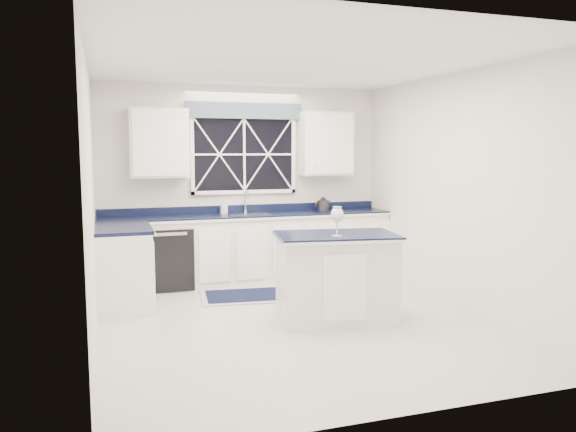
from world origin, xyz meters
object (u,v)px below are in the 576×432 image
object	(u,v)px
faucet	(246,201)
kettle	(323,204)
island	(336,277)
dishwasher	(169,257)
soap_bottle	(224,207)
wine_glass	(337,216)

from	to	relation	value
faucet	kettle	world-z (taller)	faucet
faucet	island	size ratio (longest dim) A/B	0.22
faucet	island	world-z (taller)	faucet
dishwasher	faucet	xyz separation A→B (m)	(1.10, 0.19, 0.69)
kettle	soap_bottle	distance (m)	1.46
kettle	wine_glass	distance (m)	2.44
dishwasher	soap_bottle	distance (m)	1.01
faucet	kettle	size ratio (longest dim) A/B	1.09
wine_glass	soap_bottle	world-z (taller)	wine_glass
dishwasher	wine_glass	world-z (taller)	wine_glass
faucet	wine_glass	xyz separation A→B (m)	(0.36, -2.39, 0.05)
wine_glass	soap_bottle	xyz separation A→B (m)	(-0.69, 2.33, -0.11)
dishwasher	soap_bottle	bearing A→B (deg)	10.20
wine_glass	kettle	bearing A→B (deg)	71.53
island	wine_glass	xyz separation A→B (m)	(-0.06, -0.16, 0.67)
kettle	faucet	bearing A→B (deg)	157.87
dishwasher	faucet	distance (m)	1.31
wine_glass	soap_bottle	distance (m)	2.43
dishwasher	soap_bottle	size ratio (longest dim) A/B	4.32
island	dishwasher	bearing A→B (deg)	135.43
dishwasher	kettle	size ratio (longest dim) A/B	2.95
island	wine_glass	size ratio (longest dim) A/B	4.43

